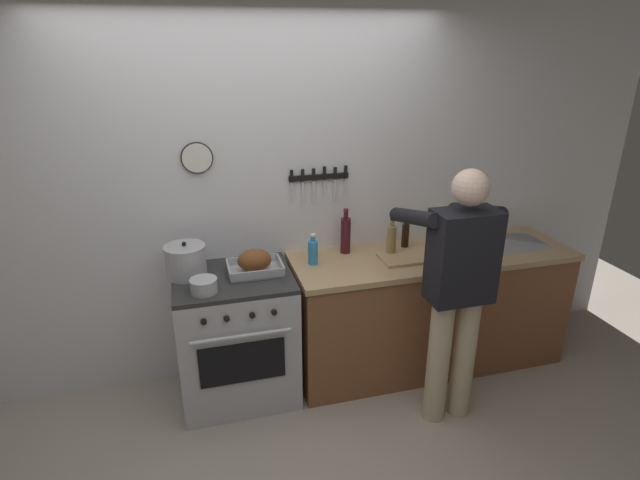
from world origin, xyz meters
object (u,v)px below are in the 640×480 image
(stove, at_px, (237,336))
(person_cook, at_px, (458,284))
(stock_pot, at_px, (186,261))
(bottle_soy_sauce, at_px, (405,235))
(saucepan, at_px, (204,286))
(cutting_board, at_px, (406,258))
(bottle_dish_soap, at_px, (313,252))
(roasting_pan, at_px, (255,263))
(bottle_vinegar, at_px, (391,240))
(bottle_wine_red, at_px, (346,234))

(stove, height_order, person_cook, person_cook)
(stock_pot, height_order, bottle_soy_sauce, stock_pot)
(stock_pot, relative_size, saucepan, 1.59)
(cutting_board, distance_m, bottle_soy_sauce, 0.25)
(bottle_dish_soap, bearing_deg, stock_pot, 177.76)
(person_cook, bearing_deg, roasting_pan, 73.95)
(bottle_vinegar, distance_m, bottle_dish_soap, 0.57)
(bottle_wine_red, bearing_deg, bottle_vinegar, -22.80)
(bottle_wine_red, height_order, bottle_dish_soap, bottle_wine_red)
(stock_pot, bearing_deg, bottle_soy_sauce, 3.22)
(cutting_board, xyz_separation_m, bottle_wine_red, (-0.37, 0.23, 0.13))
(stove, xyz_separation_m, bottle_soy_sauce, (1.28, 0.17, 0.54))
(roasting_pan, height_order, saucepan, roasting_pan)
(stock_pot, height_order, bottle_wine_red, bottle_wine_red)
(bottle_soy_sauce, bearing_deg, bottle_vinegar, -144.37)
(person_cook, bearing_deg, stove, 77.45)
(stove, distance_m, bottle_wine_red, 1.03)
(bottle_wine_red, bearing_deg, roasting_pan, -166.22)
(stock_pot, relative_size, bottle_dish_soap, 1.21)
(cutting_board, bearing_deg, bottle_wine_red, 148.57)
(bottle_vinegar, bearing_deg, stock_pot, 178.93)
(stove, bearing_deg, bottle_wine_red, 12.60)
(stock_pot, xyz_separation_m, bottle_dish_soap, (0.83, -0.03, -0.02))
(cutting_board, bearing_deg, bottle_vinegar, 126.05)
(stock_pot, relative_size, bottle_soy_sauce, 1.16)
(stove, height_order, stock_pot, stock_pot)
(stock_pot, bearing_deg, cutting_board, -4.98)
(bottle_soy_sauce, bearing_deg, saucepan, -166.59)
(bottle_soy_sauce, bearing_deg, cutting_board, -111.39)
(bottle_wine_red, bearing_deg, person_cook, -58.41)
(bottle_dish_soap, bearing_deg, bottle_soy_sauce, 9.37)
(cutting_board, bearing_deg, saucepan, -174.48)
(bottle_wine_red, xyz_separation_m, bottle_dish_soap, (-0.27, -0.13, -0.05))
(saucepan, xyz_separation_m, bottle_vinegar, (1.30, 0.24, 0.07))
(stock_pot, relative_size, bottle_wine_red, 0.80)
(person_cook, bearing_deg, bottle_vinegar, 26.26)
(roasting_pan, relative_size, stock_pot, 1.35)
(person_cook, distance_m, bottle_vinegar, 0.65)
(saucepan, xyz_separation_m, cutting_board, (1.38, 0.13, -0.03))
(bottle_vinegar, height_order, bottle_dish_soap, bottle_vinegar)
(person_cook, distance_m, bottle_dish_soap, 0.96)
(bottle_soy_sauce, bearing_deg, stove, -172.30)
(saucepan, bearing_deg, bottle_wine_red, 19.64)
(saucepan, bearing_deg, bottle_vinegar, 10.22)
(stock_pot, bearing_deg, bottle_wine_red, 5.12)
(saucepan, relative_size, bottle_soy_sauce, 0.73)
(bottle_vinegar, bearing_deg, person_cook, -75.13)
(person_cook, distance_m, stock_pot, 1.70)
(roasting_pan, relative_size, bottle_wine_red, 1.08)
(stock_pot, distance_m, cutting_board, 1.48)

